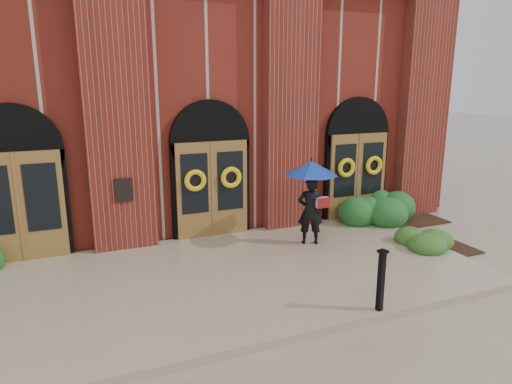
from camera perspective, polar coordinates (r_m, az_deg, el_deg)
ground at (r=9.94m, az=-0.55°, el=-10.95°), size 90.00×90.00×0.00m
landing at (r=10.04m, az=-0.88°, el=-10.23°), size 10.00×5.30×0.15m
church_building at (r=17.50m, az=-11.68°, el=11.37°), size 16.20×12.53×7.00m
man_with_umbrella at (r=11.28m, az=6.89°, el=0.69°), size 1.71×1.71×2.10m
metal_post at (r=8.48m, az=15.37°, el=-10.46°), size 0.18×0.18×1.14m
hedge_wall_right at (r=14.12m, az=15.87°, el=-2.06°), size 3.36×1.34×0.86m
hedge_front_right at (r=12.50m, az=21.90°, el=-5.44°), size 1.46×1.25×0.52m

